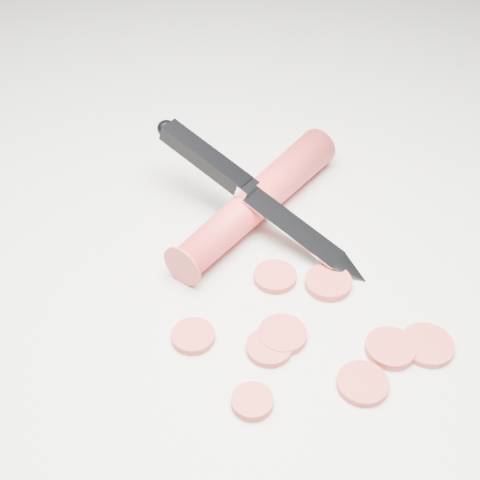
{
  "coord_description": "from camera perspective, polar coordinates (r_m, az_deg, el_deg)",
  "views": [
    {
      "loc": [
        -0.07,
        -0.37,
        0.39
      ],
      "look_at": [
        -0.03,
        0.03,
        0.02
      ],
      "focal_mm": 50.0,
      "sensor_mm": 36.0,
      "label": 1
    }
  ],
  "objects": [
    {
      "name": "carrot_slice_4",
      "position": [
        0.51,
        15.66,
        -8.63
      ],
      "size": [
        0.04,
        0.04,
        0.01
      ],
      "primitive_type": "cylinder",
      "color": "#C83C31",
      "rests_on": "ground"
    },
    {
      "name": "carrot",
      "position": [
        0.59,
        1.51,
        3.43
      ],
      "size": [
        0.16,
        0.18,
        0.03
      ],
      "primitive_type": "cylinder",
      "rotation": [
        1.57,
        0.0,
        -0.72
      ],
      "color": "red",
      "rests_on": "ground"
    },
    {
      "name": "carrot_slice_8",
      "position": [
        0.5,
        -4.01,
        -8.18
      ],
      "size": [
        0.03,
        0.03,
        0.01
      ],
      "primitive_type": "cylinder",
      "color": "#C83C31",
      "rests_on": "ground"
    },
    {
      "name": "carrot_slice_2",
      "position": [
        0.54,
        7.54,
        -3.63
      ],
      "size": [
        0.04,
        0.04,
        0.01
      ],
      "primitive_type": "cylinder",
      "color": "#C83C31",
      "rests_on": "ground"
    },
    {
      "name": "carrot_slice_3",
      "position": [
        0.48,
        10.42,
        -11.96
      ],
      "size": [
        0.04,
        0.04,
        0.01
      ],
      "primitive_type": "cylinder",
      "color": "#C83C31",
      "rests_on": "ground"
    },
    {
      "name": "carrot_slice_5",
      "position": [
        0.54,
        3.01,
        -3.14
      ],
      "size": [
        0.03,
        0.03,
        0.01
      ],
      "primitive_type": "cylinder",
      "color": "#C83C31",
      "rests_on": "ground"
    },
    {
      "name": "carrot_slice_1",
      "position": [
        0.49,
        2.5,
        -9.14
      ],
      "size": [
        0.03,
        0.03,
        0.01
      ],
      "primitive_type": "cylinder",
      "color": "#C83C31",
      "rests_on": "ground"
    },
    {
      "name": "carrot_slice_7",
      "position": [
        0.5,
        12.71,
        -9.02
      ],
      "size": [
        0.04,
        0.04,
        0.01
      ],
      "primitive_type": "cylinder",
      "color": "#C83C31",
      "rests_on": "ground"
    },
    {
      "name": "carrot_slice_0",
      "position": [
        0.5,
        3.64,
        -8.07
      ],
      "size": [
        0.04,
        0.04,
        0.01
      ],
      "primitive_type": "cylinder",
      "color": "#C83C31",
      "rests_on": "ground"
    },
    {
      "name": "kitchen_knife",
      "position": [
        0.57,
        1.63,
        3.84
      ],
      "size": [
        0.18,
        0.16,
        0.07
      ],
      "primitive_type": null,
      "color": "silver",
      "rests_on": "ground"
    },
    {
      "name": "carrot_slice_6",
      "position": [
        0.47,
        1.06,
        -13.62
      ],
      "size": [
        0.03,
        0.03,
        0.01
      ],
      "primitive_type": "cylinder",
      "color": "#C83C31",
      "rests_on": "ground"
    },
    {
      "name": "ground",
      "position": [
        0.54,
        3.46,
        -3.34
      ],
      "size": [
        2.4,
        2.4,
        0.0
      ],
      "primitive_type": "plane",
      "color": "silver",
      "rests_on": "ground"
    }
  ]
}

